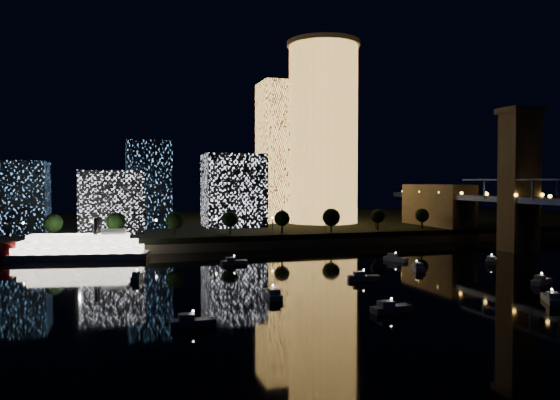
{
  "coord_description": "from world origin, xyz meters",
  "views": [
    {
      "loc": [
        -70.74,
        -107.63,
        24.54
      ],
      "look_at": [
        -20.9,
        55.0,
        18.6
      ],
      "focal_mm": 35.0,
      "sensor_mm": 36.0,
      "label": 1
    }
  ],
  "objects": [
    {
      "name": "ground",
      "position": [
        0.0,
        0.0,
        0.0
      ],
      "size": [
        520.0,
        520.0,
        0.0
      ],
      "primitive_type": "plane",
      "color": "black",
      "rests_on": "ground"
    },
    {
      "name": "far_bank",
      "position": [
        0.0,
        160.0,
        2.5
      ],
      "size": [
        420.0,
        160.0,
        5.0
      ],
      "primitive_type": "cube",
      "color": "black",
      "rests_on": "ground"
    },
    {
      "name": "seawall",
      "position": [
        0.0,
        82.0,
        1.5
      ],
      "size": [
        420.0,
        6.0,
        3.0
      ],
      "primitive_type": "cube",
      "color": "#6B5E4C",
      "rests_on": "ground"
    },
    {
      "name": "tower_cylindrical",
      "position": [
        23.31,
        130.49,
        47.11
      ],
      "size": [
        34.0,
        34.0,
        83.98
      ],
      "color": "#FFB651",
      "rests_on": "far_bank"
    },
    {
      "name": "tower_rectangular",
      "position": [
        6.63,
        142.01,
        38.18
      ],
      "size": [
        20.85,
        20.85,
        66.35
      ],
      "primitive_type": "cube",
      "color": "#FFB651",
      "rests_on": "far_bank"
    },
    {
      "name": "midrise_blocks",
      "position": [
        -58.2,
        121.04,
        20.05
      ],
      "size": [
        105.2,
        44.37,
        36.25
      ],
      "color": "white",
      "rests_on": "far_bank"
    },
    {
      "name": "riverboat",
      "position": [
        -82.98,
        73.57,
        3.48
      ],
      "size": [
        45.91,
        16.76,
        13.56
      ],
      "color": "silver",
      "rests_on": "ground"
    },
    {
      "name": "motorboats",
      "position": [
        -3.69,
        11.47,
        0.81
      ],
      "size": [
        124.78,
        73.14,
        2.78
      ],
      "color": "silver",
      "rests_on": "ground"
    },
    {
      "name": "esplanade_trees",
      "position": [
        -36.45,
        88.0,
        10.47
      ],
      "size": [
        166.18,
        6.96,
        8.98
      ],
      "color": "black",
      "rests_on": "far_bank"
    },
    {
      "name": "street_lamps",
      "position": [
        -34.0,
        94.0,
        9.02
      ],
      "size": [
        132.7,
        0.7,
        5.65
      ],
      "color": "black",
      "rests_on": "far_bank"
    }
  ]
}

